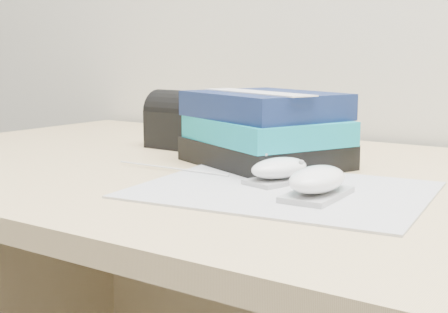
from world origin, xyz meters
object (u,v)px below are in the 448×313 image
Objects in this scene: mouse_rear at (279,170)px; mouse_front at (317,182)px; desk at (320,312)px; book_stack at (265,129)px; pouch at (182,120)px.

mouse_rear is 0.10m from mouse_front.
book_stack is (-0.10, -0.02, 0.29)m from desk.
mouse_front is 0.37× the size of book_stack.
mouse_front is at bearing -44.62° from book_stack.
pouch is at bearing 162.67° from book_stack.
book_stack is at bearing 127.90° from mouse_rear.
book_stack reaches higher than mouse_front.
mouse_rear reaches higher than desk.
mouse_front is at bearing -31.42° from pouch.
pouch is at bearing 170.76° from desk.
pouch is (-0.32, 0.05, 0.29)m from desk.
desk is at bearing 10.31° from book_stack.
mouse_rear is 0.16m from book_stack.
mouse_rear is 0.37m from pouch.
book_stack reaches higher than mouse_rear.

